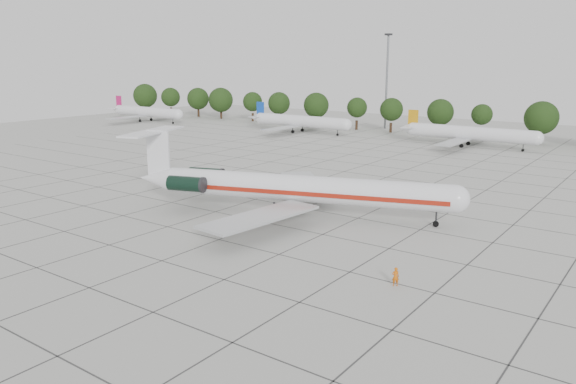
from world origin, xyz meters
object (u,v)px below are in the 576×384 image
(bg_airliner_b, at_px, (300,121))
(bg_airliner_c, at_px, (469,134))
(ground_crew, at_px, (395,277))
(main_airliner, at_px, (285,187))
(floodlight_mast, at_px, (387,76))
(bg_airliner_a, at_px, (147,112))

(bg_airliner_b, xyz_separation_m, bg_airliner_c, (43.88, 1.61, 0.00))
(ground_crew, bearing_deg, main_airliner, -70.07)
(main_airliner, height_order, ground_crew, main_airliner)
(main_airliner, relative_size, floodlight_mast, 1.61)
(ground_crew, xyz_separation_m, bg_airliner_c, (-20.77, 80.90, 2.08))
(ground_crew, xyz_separation_m, floodlight_mast, (-50.68, 100.50, 13.45))
(bg_airliner_c, bearing_deg, ground_crew, -75.60)
(ground_crew, height_order, bg_airliner_c, bg_airliner_c)
(main_airliner, relative_size, bg_airliner_c, 1.45)
(ground_crew, bearing_deg, bg_airliner_c, -114.25)
(main_airliner, bearing_deg, floodlight_mast, 89.92)
(main_airliner, bearing_deg, bg_airliner_a, 129.06)
(bg_airliner_c, height_order, floodlight_mast, floodlight_mast)
(ground_crew, bearing_deg, floodlight_mast, -101.88)
(bg_airliner_c, distance_m, floodlight_mast, 37.53)
(main_airliner, xyz_separation_m, bg_airliner_b, (-43.86, 66.59, -0.56))
(bg_airliner_b, relative_size, bg_airliner_c, 1.00)
(main_airliner, xyz_separation_m, floodlight_mast, (-29.89, 87.79, 10.81))
(main_airliner, relative_size, ground_crew, 24.56)
(main_airliner, distance_m, bg_airliner_b, 79.73)
(bg_airliner_c, bearing_deg, floodlight_mast, 146.76)
(floodlight_mast, bearing_deg, main_airliner, -71.20)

